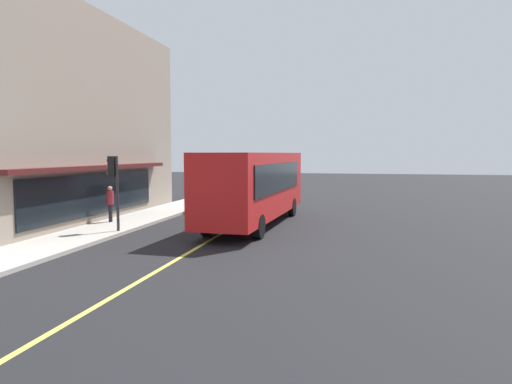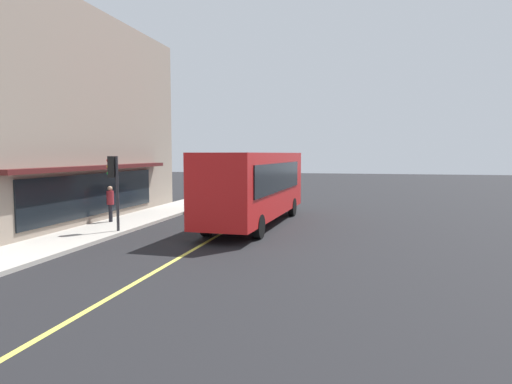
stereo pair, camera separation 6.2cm
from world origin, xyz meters
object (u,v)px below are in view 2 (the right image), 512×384
car_navy (217,198)px  traffic_light (114,175)px  pedestrian_by_curb (110,200)px  bus (256,184)px

car_navy → traffic_light: bearing=170.0°
traffic_light → pedestrian_by_curb: size_ratio=1.83×
car_navy → pedestrian_by_curb: (-6.91, 3.17, 0.46)m
bus → traffic_light: bearing=126.5°
bus → car_navy: bus is taller
car_navy → pedestrian_by_curb: size_ratio=2.49×
traffic_light → car_navy: bearing=-10.0°
bus → pedestrian_by_curb: bus is taller
bus → pedestrian_by_curb: size_ratio=6.44×
car_navy → pedestrian_by_curb: bearing=155.3°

